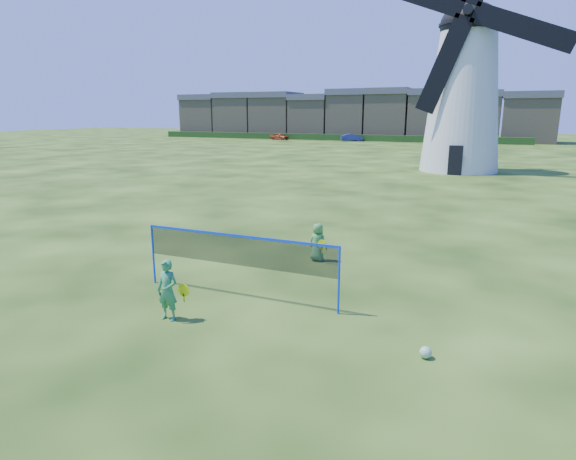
# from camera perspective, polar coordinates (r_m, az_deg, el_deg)

# --- Properties ---
(ground) EXTENTS (220.00, 220.00, 0.00)m
(ground) POSITION_cam_1_polar(r_m,az_deg,el_deg) (12.00, -1.85, -7.41)
(ground) COLOR black
(ground) RESTS_ON ground
(windmill) EXTENTS (13.68, 5.73, 17.91)m
(windmill) POSITION_cam_1_polar(r_m,az_deg,el_deg) (39.26, 20.10, 15.35)
(windmill) COLOR white
(windmill) RESTS_ON ground
(badminton_net) EXTENTS (5.05, 0.05, 1.55)m
(badminton_net) POSITION_cam_1_polar(r_m,az_deg,el_deg) (11.43, -5.95, -2.53)
(badminton_net) COLOR blue
(badminton_net) RESTS_ON ground
(player_girl) EXTENTS (0.66, 0.35, 1.33)m
(player_girl) POSITION_cam_1_polar(r_m,az_deg,el_deg) (10.59, -14.03, -6.92)
(player_girl) COLOR #378B52
(player_girl) RESTS_ON ground
(player_boy) EXTENTS (0.67, 0.46, 1.14)m
(player_boy) POSITION_cam_1_polar(r_m,az_deg,el_deg) (14.38, 3.54, -1.45)
(player_boy) COLOR #489146
(player_boy) RESTS_ON ground
(play_ball) EXTENTS (0.22, 0.22, 0.22)m
(play_ball) POSITION_cam_1_polar(r_m,az_deg,el_deg) (9.31, 15.94, -13.74)
(play_ball) COLOR green
(play_ball) RESTS_ON ground
(terraced_houses) EXTENTS (64.20, 8.40, 8.26)m
(terraced_houses) POSITION_cam_1_polar(r_m,az_deg,el_deg) (85.84, 6.86, 13.31)
(terraced_houses) COLOR gray
(terraced_houses) RESTS_ON ground
(hedge) EXTENTS (62.00, 0.80, 1.00)m
(hedge) POSITION_cam_1_polar(r_m,az_deg,el_deg) (80.79, 4.30, 10.89)
(hedge) COLOR #193814
(hedge) RESTS_ON ground
(car_left) EXTENTS (3.60, 2.16, 1.15)m
(car_left) POSITION_cam_1_polar(r_m,az_deg,el_deg) (81.56, -1.02, 11.00)
(car_left) COLOR maroon
(car_left) RESTS_ON ground
(car_right) EXTENTS (3.71, 2.44, 1.16)m
(car_right) POSITION_cam_1_polar(r_m,az_deg,el_deg) (78.28, 7.55, 10.78)
(car_right) COLOR navy
(car_right) RESTS_ON ground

